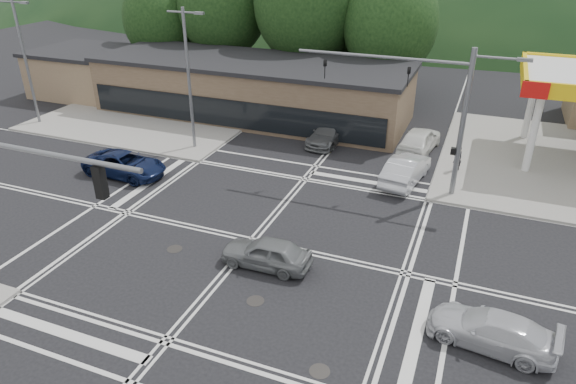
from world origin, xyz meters
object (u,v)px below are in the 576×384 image
at_px(car_queue_b, 419,140).
at_px(pedestrian, 457,158).
at_px(car_northbound, 328,134).
at_px(car_queue_a, 406,169).
at_px(car_silver_east, 491,330).
at_px(car_grey_center, 266,253).
at_px(car_blue_west, 125,164).

xyz_separation_m(car_queue_b, pedestrian, (2.62, -2.54, 0.10)).
bearing_deg(car_queue_b, car_northbound, 14.34).
bearing_deg(car_queue_a, car_silver_east, 121.24).
distance_m(car_grey_center, car_silver_east, 9.29).
distance_m(car_grey_center, car_queue_b, 16.16).
xyz_separation_m(car_grey_center, car_queue_b, (4.06, 15.64, 0.15)).
distance_m(car_silver_east, car_northbound, 19.77).
bearing_deg(car_blue_west, car_grey_center, -113.28).
height_order(car_blue_west, car_queue_b, car_queue_b).
bearing_deg(car_queue_b, car_blue_west, 40.37).
relative_size(car_grey_center, car_queue_b, 0.82).
bearing_deg(car_grey_center, car_silver_east, 79.82).
relative_size(car_silver_east, car_northbound, 0.95).
bearing_deg(car_queue_a, car_blue_west, 26.72).
bearing_deg(car_silver_east, car_northbound, -137.70).
bearing_deg(car_blue_west, car_northbound, -43.55).
distance_m(car_blue_west, car_northbound, 13.48).
xyz_separation_m(car_blue_west, car_queue_a, (15.62, 5.20, 0.08)).
relative_size(car_grey_center, car_northbound, 0.85).
height_order(car_silver_east, car_northbound, car_northbound).
bearing_deg(car_northbound, car_queue_a, -29.64).
distance_m(car_silver_east, pedestrian, 14.78).
bearing_deg(pedestrian, car_grey_center, 31.42).
relative_size(car_blue_west, pedestrian, 3.30).
bearing_deg(pedestrian, car_northbound, -43.33).
distance_m(car_queue_a, car_northbound, 7.35).
xyz_separation_m(car_northbound, pedestrian, (8.62, -1.79, 0.24)).
height_order(car_grey_center, pedestrian, pedestrian).
xyz_separation_m(car_silver_east, car_queue_a, (-5.12, 12.10, 0.15)).
xyz_separation_m(car_grey_center, pedestrian, (6.67, 13.10, 0.24)).
distance_m(car_queue_b, pedestrian, 3.65).
bearing_deg(car_silver_east, car_queue_b, -155.25).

